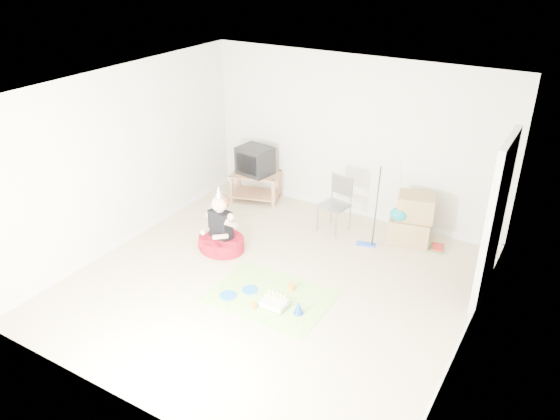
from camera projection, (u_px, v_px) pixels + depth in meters
The scene contains 16 objects.
ground at pixel (271, 283), 7.29m from camera, with size 5.00×5.00×0.00m, color beige.
doorway_recess at pixel (496, 224), 6.62m from camera, with size 0.02×0.90×2.05m, color black.
tv_stand at pixel (256, 184), 9.48m from camera, with size 0.92×0.72×0.51m.
crt_tv at pixel (255, 161), 9.28m from camera, with size 0.55×0.45×0.47m, color black.
folding_chair at pixel (334, 205), 8.42m from camera, with size 0.48×0.46×0.90m.
cardboard_boxes at pixel (411, 220), 8.14m from camera, with size 0.69×0.60×0.76m.
floor_mop at pixel (367, 230), 8.08m from camera, with size 0.30×0.38×1.16m.
book_pile at pixel (438, 248), 8.08m from camera, with size 0.22×0.26×0.05m.
seated_woman at pixel (221, 236), 7.99m from camera, with size 0.81×0.81×1.03m.
party_mat at pixel (270, 296), 7.02m from camera, with size 1.53×1.10×0.01m, color #FE359F.
birthday_cake at pixel (275, 304), 6.81m from camera, with size 0.31×0.25×0.15m.
blue_plate_near at pixel (250, 290), 7.13m from camera, with size 0.21×0.21×0.01m, color #1665B6.
blue_plate_far at pixel (228, 295), 7.02m from camera, with size 0.22×0.22×0.01m, color #1665B6.
orange_cup_near at pixel (292, 287), 7.13m from camera, with size 0.08×0.08×0.09m, color orange.
orange_cup_far at pixel (254, 306), 6.77m from camera, with size 0.07×0.07×0.08m, color orange.
blue_party_hat at pixel (299, 307), 6.66m from camera, with size 0.13×0.13×0.18m, color blue.
Camera 1 is at (3.22, -5.16, 4.14)m, focal length 35.00 mm.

